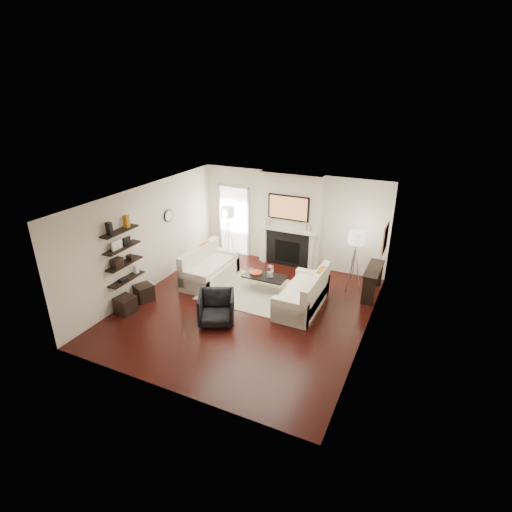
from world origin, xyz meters
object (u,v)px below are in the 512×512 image
at_px(lamp_left_shade, 228,212).
at_px(lamp_right_shade, 357,237).
at_px(loveseat_right_base, 301,299).
at_px(ottoman_near, 144,293).
at_px(loveseat_left_base, 211,274).
at_px(armchair, 216,307).
at_px(coffee_table, 265,276).

distance_m(lamp_left_shade, lamp_right_shade, 3.93).
distance_m(loveseat_right_base, lamp_right_shade, 2.07).
bearing_deg(ottoman_near, loveseat_right_base, 19.86).
relative_size(lamp_left_shade, lamp_right_shade, 1.00).
bearing_deg(lamp_right_shade, loveseat_left_base, -162.59).
distance_m(armchair, lamp_right_shade, 3.84).
height_order(coffee_table, armchair, armchair).
height_order(loveseat_right_base, ottoman_near, loveseat_right_base).
bearing_deg(loveseat_left_base, loveseat_right_base, -6.02).
bearing_deg(loveseat_left_base, ottoman_near, -120.59).
height_order(loveseat_right_base, lamp_left_shade, lamp_left_shade).
relative_size(loveseat_left_base, ottoman_near, 4.50).
relative_size(loveseat_left_base, armchair, 2.29).
relative_size(loveseat_left_base, lamp_right_shade, 4.50).
height_order(lamp_left_shade, ottoman_near, lamp_left_shade).
distance_m(loveseat_left_base, armchair, 2.08).
bearing_deg(lamp_left_shade, loveseat_right_base, -32.35).
relative_size(armchair, lamp_right_shade, 1.96).
xyz_separation_m(loveseat_right_base, lamp_left_shade, (-3.02, 1.91, 1.24)).
relative_size(loveseat_left_base, coffee_table, 1.64).
xyz_separation_m(coffee_table, ottoman_near, (-2.49, -1.72, -0.20)).
height_order(armchair, ottoman_near, armchair).
relative_size(loveseat_right_base, ottoman_near, 4.50).
xyz_separation_m(loveseat_left_base, lamp_left_shade, (-0.32, 1.63, 1.24)).
height_order(lamp_left_shade, lamp_right_shade, same).
xyz_separation_m(loveseat_left_base, lamp_right_shade, (3.58, 1.12, 1.24)).
relative_size(lamp_right_shade, ottoman_near, 1.00).
bearing_deg(lamp_left_shade, ottoman_near, -100.88).
xyz_separation_m(armchair, lamp_left_shade, (-1.51, 3.33, 1.06)).
height_order(loveseat_right_base, lamp_right_shade, lamp_right_shade).
bearing_deg(loveseat_left_base, lamp_left_shade, 101.28).
height_order(lamp_right_shade, ottoman_near, lamp_right_shade).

